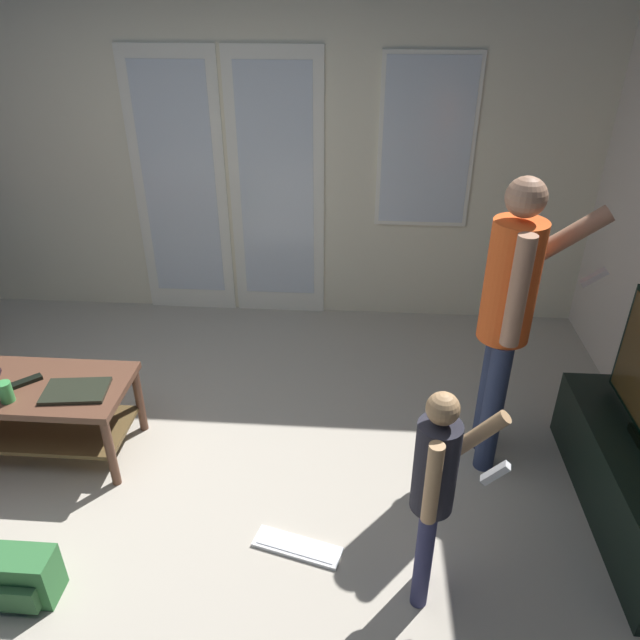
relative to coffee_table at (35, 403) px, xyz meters
The scene contains 11 objects.
ground_plane 0.96m from the coffee_table, 31.81° to the right, with size 5.69×4.76×0.02m, color #B3A999.
wall_back_with_doors 2.28m from the coffee_table, 66.97° to the left, with size 5.69×0.09×2.82m.
coffee_table is the anchor object (origin of this frame).
tv_stand 3.28m from the coffee_table, ahead, with size 0.45×1.38×0.42m.
person_adult 2.66m from the coffee_table, ahead, with size 0.65×0.45×1.67m.
person_child 2.31m from the coffee_table, 20.25° to the right, with size 0.41×0.30×1.11m.
backpack 1.04m from the coffee_table, 68.81° to the right, with size 0.29×0.20×0.25m.
loose_keyboard 1.70m from the coffee_table, 21.16° to the right, with size 0.46×0.24×0.02m.
laptop_closed 0.33m from the coffee_table, 10.74° to the right, with size 0.34×0.23×0.02m, color black.
cup_by_laptop 0.25m from the coffee_table, 103.85° to the right, with size 0.07×0.07×0.12m, color #3B9147.
tv_remote_black 0.14m from the coffee_table, 157.78° to the left, with size 0.17×0.05×0.02m, color black.
Camera 1 is at (1.05, -2.13, 2.45)m, focal length 33.74 mm.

